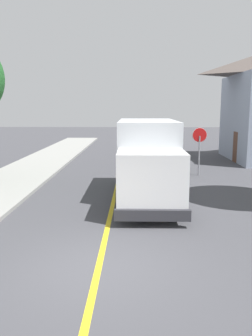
% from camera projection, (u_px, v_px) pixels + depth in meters
% --- Properties ---
extents(ground_plane, '(120.00, 120.00, 0.00)m').
position_uv_depth(ground_plane, '(98.00, 268.00, 8.22)').
color(ground_plane, '#424247').
extents(centre_line_yellow, '(0.16, 56.00, 0.01)m').
position_uv_depth(centre_line_yellow, '(118.00, 180.00, 18.07)').
color(centre_line_yellow, gold).
rests_on(centre_line_yellow, ground).
extents(box_truck, '(2.43, 7.19, 3.20)m').
position_uv_depth(box_truck, '(148.00, 156.00, 14.44)').
color(box_truck, silver).
rests_on(box_truck, ground).
extents(parked_car_near, '(1.88, 4.43, 1.67)m').
position_uv_depth(parked_car_near, '(158.00, 157.00, 21.12)').
color(parked_car_near, '#4C564C').
rests_on(parked_car_near, ground).
extents(parked_car_mid, '(1.93, 4.45, 1.67)m').
position_uv_depth(parked_car_mid, '(151.00, 145.00, 27.52)').
color(parked_car_mid, black).
rests_on(parked_car_mid, ground).
extents(stop_sign, '(0.80, 0.10, 2.65)m').
position_uv_depth(stop_sign, '(199.00, 142.00, 19.16)').
color(stop_sign, gray).
rests_on(stop_sign, ground).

